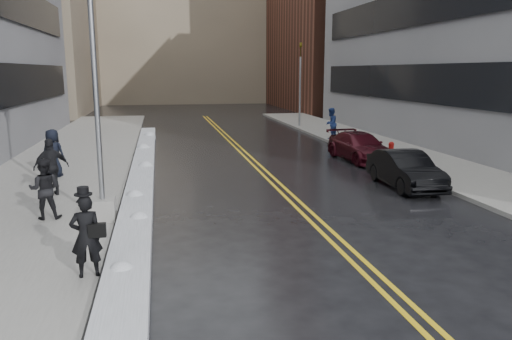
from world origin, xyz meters
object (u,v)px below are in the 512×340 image
fire_hydrant (391,149)px  traffic_signal (300,81)px  lamppost (98,133)px  pedestrian_d (51,167)px  pedestrian_b (44,189)px  car_black (405,170)px  pedestrian_fedora (86,236)px  pedestrian_east (331,123)px  car_maroon (360,147)px  pedestrian_c (53,153)px

fire_hydrant → traffic_signal: 14.30m
lamppost → pedestrian_d: 4.03m
pedestrian_b → car_black: bearing=-171.1°
fire_hydrant → pedestrian_fedora: 17.02m
pedestrian_b → pedestrian_east: 19.47m
pedestrian_fedora → car_black: 12.00m
pedestrian_d → fire_hydrant: bearing=177.8°
pedestrian_d → car_maroon: bearing=-179.4°
lamppost → car_maroon: bearing=37.2°
fire_hydrant → pedestrian_east: size_ratio=0.40×
pedestrian_b → pedestrian_east: bearing=-134.2°
car_maroon → car_black: bearing=-100.1°
pedestrian_fedora → car_maroon: size_ratio=0.37×
traffic_signal → pedestrian_east: traffic_signal is taller
fire_hydrant → pedestrian_east: 6.80m
traffic_signal → pedestrian_fedora: size_ratio=3.62×
pedestrian_d → pedestrian_c: bearing=-100.9°
traffic_signal → car_maroon: (-1.00, -13.82, -2.75)m
fire_hydrant → pedestrian_d: size_ratio=0.39×
traffic_signal → pedestrian_east: (-0.13, -7.25, -2.34)m
pedestrian_d → pedestrian_east: bearing=-160.4°
lamppost → car_maroon: size_ratio=1.70×
lamppost → fire_hydrant: bearing=33.0°
pedestrian_b → pedestrian_fedora: bearing=109.6°
fire_hydrant → pedestrian_d: (-14.21, -4.76, 0.53)m
traffic_signal → car_black: size_ratio=1.49×
pedestrian_d → pedestrian_east: pedestrian_d is taller
lamppost → pedestrian_fedora: (0.10, -3.86, -1.56)m
lamppost → pedestrian_east: bearing=51.6°
lamppost → traffic_signal: bearing=61.8°
pedestrian_d → car_black: 12.14m
traffic_signal → lamppost: bearing=-118.2°
traffic_signal → pedestrian_d: bearing=-126.1°
pedestrian_fedora → pedestrian_c: (-2.54, 10.18, 0.09)m
pedestrian_fedora → pedestrian_d: (-2.01, 7.10, 0.11)m
lamppost → fire_hydrant: (12.30, 8.00, -1.98)m
traffic_signal → pedestrian_fedora: bearing=-114.3°
lamppost → pedestrian_c: lamppost is taller
pedestrian_east → lamppost: bearing=7.0°
pedestrian_b → car_black: (11.76, 2.14, -0.32)m
pedestrian_b → car_maroon: pedestrian_b is taller
fire_hydrant → pedestrian_d: 14.99m
pedestrian_b → pedestrian_east: size_ratio=0.91×
fire_hydrant → car_black: car_black is taller
pedestrian_fedora → pedestrian_b: pedestrian_b is taller
lamppost → pedestrian_c: 6.93m
pedestrian_d → pedestrian_east: size_ratio=1.02×
pedestrian_east → car_maroon: size_ratio=0.41×
pedestrian_fedora → pedestrian_b: (-1.66, 4.32, 0.01)m
pedestrian_b → car_black: 11.96m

